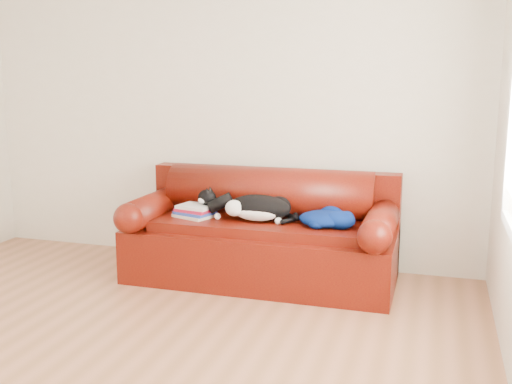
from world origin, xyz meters
TOP-DOWN VIEW (x-y plane):
  - ground at (0.00, 0.00)m, footprint 4.50×4.50m
  - room_shell at (0.12, 0.02)m, footprint 4.52×4.02m
  - sofa_base at (0.52, 1.49)m, footprint 2.10×0.90m
  - sofa_back at (0.52, 1.74)m, footprint 2.10×1.01m
  - book_stack at (-0.01, 1.41)m, footprint 0.35×0.31m
  - cat at (0.51, 1.43)m, footprint 0.72×0.42m
  - blanket at (1.04, 1.43)m, footprint 0.45×0.36m

SIDE VIEW (x-z plane):
  - ground at x=0.00m, z-range 0.00..0.00m
  - sofa_base at x=0.52m, z-range -0.01..0.49m
  - sofa_back at x=0.52m, z-range 0.10..0.98m
  - book_stack at x=-0.01m, z-range 0.50..0.60m
  - blanket at x=1.04m, z-range 0.49..0.63m
  - cat at x=0.51m, z-range 0.47..0.73m
  - room_shell at x=0.12m, z-range 0.36..2.97m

